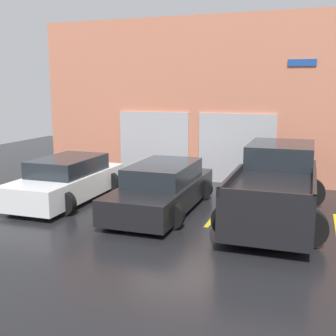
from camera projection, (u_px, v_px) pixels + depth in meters
name	position (u px, v px, depth m)	size (l,w,h in m)	color
ground_plane	(174.00, 201.00, 12.76)	(28.00, 28.00, 0.00)	black
shophouse_building	(202.00, 101.00, 15.28)	(12.41, 0.68, 5.86)	#D17A5B
pickup_truck	(276.00, 185.00, 10.93)	(2.53, 5.30, 1.83)	black
sedan_white	(67.00, 180.00, 12.69)	(2.16, 4.35, 1.31)	white
sedan_side	(163.00, 188.00, 11.72)	(2.17, 4.73, 1.30)	black
parking_stripe_far_left	(26.00, 196.00, 13.27)	(0.12, 2.20, 0.01)	gold
parking_stripe_left	(113.00, 205.00, 12.29)	(0.12, 2.20, 0.01)	gold
parking_stripe_centre	(216.00, 215.00, 11.32)	(0.12, 2.20, 0.01)	gold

